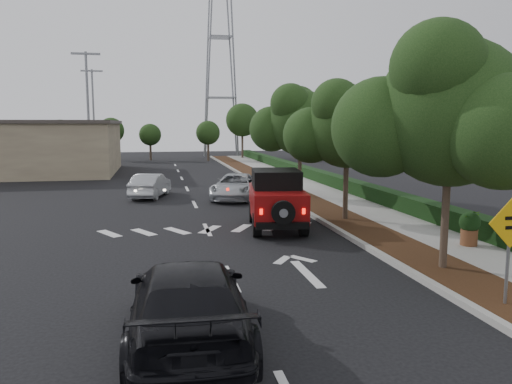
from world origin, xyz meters
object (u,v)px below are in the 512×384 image
object	(u,v)px
black_suv_oncoming	(189,303)
red_jeep	(276,199)
silver_suv_ahead	(236,186)
speed_hump_sign	(510,236)

from	to	relation	value
black_suv_oncoming	red_jeep	bearing A→B (deg)	-110.40
silver_suv_ahead	speed_hump_sign	bearing A→B (deg)	-61.19
silver_suv_ahead	black_suv_oncoming	bearing A→B (deg)	-83.57
red_jeep	silver_suv_ahead	xyz separation A→B (m)	(-0.33, 7.57, -0.46)
red_jeep	speed_hump_sign	world-z (taller)	speed_hump_sign
silver_suv_ahead	black_suv_oncoming	distance (m)	17.39
black_suv_oncoming	speed_hump_sign	bearing A→B (deg)	-175.22
silver_suv_ahead	speed_hump_sign	distance (m)	17.01
red_jeep	black_suv_oncoming	world-z (taller)	red_jeep
red_jeep	speed_hump_sign	xyz separation A→B (m)	(2.78, -9.13, 0.47)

